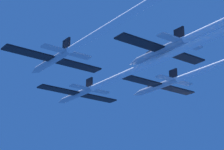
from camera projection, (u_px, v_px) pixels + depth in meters
name	position (u px, v px, depth m)	size (l,w,h in m)	color
jet_lead	(145.00, 65.00, 72.76)	(19.01, 72.16, 3.15)	#B2BAC6
jet_left_wing	(132.00, 13.00, 56.68)	(19.01, 71.63, 3.15)	#B2BAC6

